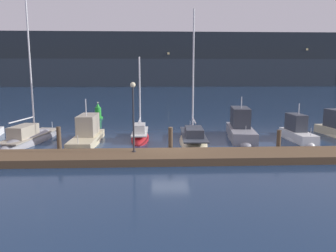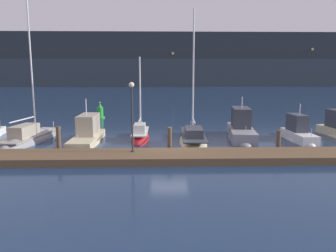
{
  "view_description": "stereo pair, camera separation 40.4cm",
  "coord_description": "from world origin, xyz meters",
  "px_view_note": "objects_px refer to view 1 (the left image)",
  "views": [
    {
      "loc": [
        -1.1,
        -21.4,
        5.29
      ],
      "look_at": [
        0.0,
        3.16,
        1.2
      ],
      "focal_mm": 35.0,
      "sensor_mm": 36.0,
      "label": 1
    },
    {
      "loc": [
        -0.7,
        -21.41,
        5.29
      ],
      "look_at": [
        0.0,
        3.16,
        1.2
      ],
      "focal_mm": 35.0,
      "sensor_mm": 36.0,
      "label": 2
    }
  ],
  "objects_px": {
    "motorboat_berth_6": "(240,132)",
    "motorboat_berth_7": "(297,136)",
    "sailboat_berth_4": "(140,137)",
    "motorboat_berth_3": "(87,138)",
    "sailboat_berth_2": "(30,140)",
    "dock_lamppost": "(133,106)",
    "channel_buoy": "(98,112)",
    "sailboat_berth_5": "(193,141)"
  },
  "relations": [
    {
      "from": "channel_buoy",
      "to": "dock_lamppost",
      "type": "height_order",
      "value": "dock_lamppost"
    },
    {
      "from": "channel_buoy",
      "to": "dock_lamppost",
      "type": "distance_m",
      "value": 18.93
    },
    {
      "from": "motorboat_berth_7",
      "to": "sailboat_berth_4",
      "type": "bearing_deg",
      "value": 175.48
    },
    {
      "from": "motorboat_berth_3",
      "to": "motorboat_berth_7",
      "type": "distance_m",
      "value": 16.2
    },
    {
      "from": "motorboat_berth_6",
      "to": "sailboat_berth_5",
      "type": "bearing_deg",
      "value": -157.51
    },
    {
      "from": "sailboat_berth_5",
      "to": "motorboat_berth_7",
      "type": "bearing_deg",
      "value": 3.53
    },
    {
      "from": "motorboat_berth_6",
      "to": "motorboat_berth_7",
      "type": "distance_m",
      "value": 4.34
    },
    {
      "from": "motorboat_berth_6",
      "to": "dock_lamppost",
      "type": "distance_m",
      "value": 10.7
    },
    {
      "from": "sailboat_berth_4",
      "to": "motorboat_berth_7",
      "type": "relative_size",
      "value": 1.52
    },
    {
      "from": "motorboat_berth_6",
      "to": "dock_lamppost",
      "type": "relative_size",
      "value": 1.6
    },
    {
      "from": "motorboat_berth_3",
      "to": "motorboat_berth_7",
      "type": "height_order",
      "value": "motorboat_berth_3"
    },
    {
      "from": "sailboat_berth_4",
      "to": "motorboat_berth_6",
      "type": "relative_size",
      "value": 1.04
    },
    {
      "from": "motorboat_berth_7",
      "to": "channel_buoy",
      "type": "bearing_deg",
      "value": 143.5
    },
    {
      "from": "sailboat_berth_5",
      "to": "motorboat_berth_6",
      "type": "relative_size",
      "value": 1.54
    },
    {
      "from": "sailboat_berth_2",
      "to": "sailboat_berth_5",
      "type": "bearing_deg",
      "value": -3.23
    },
    {
      "from": "sailboat_berth_4",
      "to": "motorboat_berth_6",
      "type": "distance_m",
      "value": 8.11
    },
    {
      "from": "motorboat_berth_6",
      "to": "motorboat_berth_7",
      "type": "bearing_deg",
      "value": -15.65
    },
    {
      "from": "sailboat_berth_2",
      "to": "sailboat_berth_5",
      "type": "relative_size",
      "value": 1.19
    },
    {
      "from": "dock_lamppost",
      "to": "motorboat_berth_6",
      "type": "bearing_deg",
      "value": 37.03
    },
    {
      "from": "motorboat_berth_3",
      "to": "motorboat_berth_6",
      "type": "height_order",
      "value": "motorboat_berth_6"
    },
    {
      "from": "motorboat_berth_7",
      "to": "channel_buoy",
      "type": "distance_m",
      "value": 21.85
    },
    {
      "from": "motorboat_berth_7",
      "to": "channel_buoy",
      "type": "relative_size",
      "value": 2.46
    },
    {
      "from": "motorboat_berth_3",
      "to": "sailboat_berth_4",
      "type": "distance_m",
      "value": 4.11
    },
    {
      "from": "motorboat_berth_7",
      "to": "dock_lamppost",
      "type": "relative_size",
      "value": 1.09
    },
    {
      "from": "sailboat_berth_4",
      "to": "sailboat_berth_5",
      "type": "relative_size",
      "value": 0.68
    },
    {
      "from": "motorboat_berth_3",
      "to": "sailboat_berth_2",
      "type": "bearing_deg",
      "value": 174.2
    },
    {
      "from": "motorboat_berth_3",
      "to": "dock_lamppost",
      "type": "bearing_deg",
      "value": -51.7
    },
    {
      "from": "motorboat_berth_6",
      "to": "motorboat_berth_7",
      "type": "relative_size",
      "value": 1.46
    },
    {
      "from": "motorboat_berth_6",
      "to": "sailboat_berth_2",
      "type": "bearing_deg",
      "value": -176.57
    },
    {
      "from": "channel_buoy",
      "to": "motorboat_berth_7",
      "type": "bearing_deg",
      "value": -36.5
    },
    {
      "from": "sailboat_berth_2",
      "to": "dock_lamppost",
      "type": "distance_m",
      "value": 10.18
    },
    {
      "from": "motorboat_berth_6",
      "to": "channel_buoy",
      "type": "bearing_deg",
      "value": 138.53
    },
    {
      "from": "sailboat_berth_5",
      "to": "motorboat_berth_6",
      "type": "height_order",
      "value": "sailboat_berth_5"
    },
    {
      "from": "motorboat_berth_3",
      "to": "dock_lamppost",
      "type": "height_order",
      "value": "dock_lamppost"
    },
    {
      "from": "sailboat_berth_2",
      "to": "dock_lamppost",
      "type": "xyz_separation_m",
      "value": [
        8.16,
        -5.23,
        3.12
      ]
    },
    {
      "from": "motorboat_berth_6",
      "to": "sailboat_berth_4",
      "type": "bearing_deg",
      "value": -178.59
    },
    {
      "from": "sailboat_berth_2",
      "to": "channel_buoy",
      "type": "relative_size",
      "value": 6.56
    },
    {
      "from": "sailboat_berth_4",
      "to": "dock_lamppost",
      "type": "xyz_separation_m",
      "value": [
        -0.13,
        -6.01,
        3.12
      ]
    },
    {
      "from": "motorboat_berth_3",
      "to": "sailboat_berth_4",
      "type": "relative_size",
      "value": 0.93
    },
    {
      "from": "motorboat_berth_7",
      "to": "sailboat_berth_5",
      "type": "bearing_deg",
      "value": -176.47
    },
    {
      "from": "sailboat_berth_4",
      "to": "motorboat_berth_6",
      "type": "bearing_deg",
      "value": 1.41
    },
    {
      "from": "sailboat_berth_5",
      "to": "channel_buoy",
      "type": "distance_m",
      "value": 16.42
    }
  ]
}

